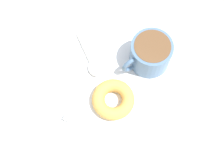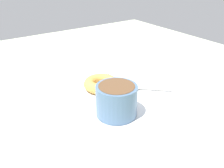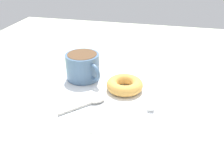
{
  "view_description": "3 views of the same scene",
  "coord_description": "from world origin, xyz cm",
  "px_view_note": "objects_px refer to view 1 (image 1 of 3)",
  "views": [
    {
      "loc": [
        -18.59,
        -7.51,
        63.24
      ],
      "look_at": [
        2.84,
        1.46,
        2.3
      ],
      "focal_mm": 50.0,
      "sensor_mm": 36.0,
      "label": 1
    },
    {
      "loc": [
        48.82,
        -30.24,
        30.41
      ],
      "look_at": [
        2.84,
        1.46,
        2.3
      ],
      "focal_mm": 40.0,
      "sensor_mm": 36.0,
      "label": 2
    },
    {
      "loc": [
        -9.16,
        52.34,
        31.55
      ],
      "look_at": [
        2.84,
        1.46,
        2.3
      ],
      "focal_mm": 40.0,
      "sensor_mm": 36.0,
      "label": 3
    }
  ],
  "objects_px": {
    "donut": "(111,100)",
    "spoon": "(91,64)",
    "coffee_cup": "(150,54)",
    "sugar_cube": "(68,118)"
  },
  "relations": [
    {
      "from": "spoon",
      "to": "sugar_cube",
      "type": "relative_size",
      "value": 6.41
    },
    {
      "from": "spoon",
      "to": "sugar_cube",
      "type": "xyz_separation_m",
      "value": [
        -0.13,
        -0.01,
        0.0
      ]
    },
    {
      "from": "coffee_cup",
      "to": "donut",
      "type": "distance_m",
      "value": 0.13
    },
    {
      "from": "spoon",
      "to": "coffee_cup",
      "type": "bearing_deg",
      "value": -62.61
    },
    {
      "from": "donut",
      "to": "spoon",
      "type": "bearing_deg",
      "value": 49.9
    },
    {
      "from": "donut",
      "to": "sugar_cube",
      "type": "relative_size",
      "value": 6.12
    },
    {
      "from": "coffee_cup",
      "to": "sugar_cube",
      "type": "distance_m",
      "value": 0.22
    },
    {
      "from": "coffee_cup",
      "to": "donut",
      "type": "xyz_separation_m",
      "value": [
        -0.12,
        0.04,
        -0.02
      ]
    },
    {
      "from": "coffee_cup",
      "to": "spoon",
      "type": "height_order",
      "value": "coffee_cup"
    },
    {
      "from": "coffee_cup",
      "to": "sugar_cube",
      "type": "height_order",
      "value": "coffee_cup"
    }
  ]
}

